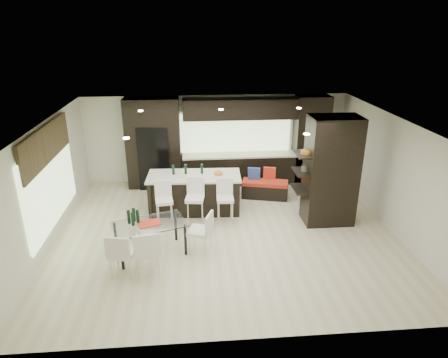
{
  "coord_description": "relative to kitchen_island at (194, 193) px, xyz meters",
  "views": [
    {
      "loc": [
        -0.77,
        -8.45,
        4.74
      ],
      "look_at": [
        0.0,
        0.6,
        1.15
      ],
      "focal_mm": 32.0,
      "sensor_mm": 36.0,
      "label": 1
    }
  ],
  "objects": [
    {
      "name": "ceiling",
      "position": [
        0.73,
        -1.3,
        2.19
      ],
      "size": [
        8.0,
        7.0,
        0.02
      ],
      "primitive_type": "cube",
      "color": "white",
      "rests_on": "ground"
    },
    {
      "name": "back_wall",
      "position": [
        0.73,
        2.2,
        0.84
      ],
      "size": [
        8.0,
        0.02,
        2.7
      ],
      "primitive_type": "cube",
      "color": "silver",
      "rests_on": "ground"
    },
    {
      "name": "partition_column",
      "position": [
        3.33,
        -0.9,
        0.84
      ],
      "size": [
        1.2,
        0.8,
        2.7
      ],
      "primitive_type": "cube",
      "color": "black",
      "rests_on": "ground"
    },
    {
      "name": "dining_table",
      "position": [
        -0.99,
        -2.09,
        -0.14
      ],
      "size": [
        1.71,
        1.3,
        0.73
      ],
      "primitive_type": "cube",
      "rotation": [
        0.0,
        0.0,
        0.34
      ],
      "color": "white",
      "rests_on": "ground"
    },
    {
      "name": "window_back",
      "position": [
        1.33,
        2.16,
        1.04
      ],
      "size": [
        3.4,
        0.04,
        1.2
      ],
      "primitive_type": "cube",
      "color": "#B2D199",
      "rests_on": "back_wall"
    },
    {
      "name": "bench",
      "position": [
        2.03,
        0.67,
        -0.25
      ],
      "size": [
        1.39,
        0.81,
        0.5
      ],
      "primitive_type": "cube",
      "rotation": [
        0.0,
        0.0,
        -0.25
      ],
      "color": "black",
      "rests_on": "ground"
    },
    {
      "name": "stone_accent",
      "position": [
        -3.2,
        -1.1,
        1.74
      ],
      "size": [
        0.08,
        3.0,
        0.8
      ],
      "primitive_type": "cube",
      "color": "brown",
      "rests_on": "left_wall"
    },
    {
      "name": "floor_vase",
      "position": [
        3.03,
        -0.21,
        0.04
      ],
      "size": [
        0.42,
        0.42,
        1.1
      ],
      "primitive_type": null,
      "rotation": [
        0.0,
        0.0,
        0.04
      ],
      "color": "#454F39",
      "rests_on": "ground"
    },
    {
      "name": "ceiling_spots",
      "position": [
        0.73,
        -1.05,
        2.17
      ],
      "size": [
        4.0,
        3.0,
        0.02
      ],
      "primitive_type": "cube",
      "color": "white",
      "rests_on": "ceiling"
    },
    {
      "name": "stool_left",
      "position": [
        -0.75,
        -0.83,
        -0.04
      ],
      "size": [
        0.46,
        0.46,
        0.93
      ],
      "primitive_type": "cube",
      "rotation": [
        0.0,
        0.0,
        0.12
      ],
      "color": "white",
      "rests_on": "ground"
    },
    {
      "name": "chair_end",
      "position": [
        0.09,
        -2.09,
        -0.07
      ],
      "size": [
        0.6,
        0.6,
        0.87
      ],
      "primitive_type": "cube",
      "rotation": [
        0.0,
        0.0,
        1.22
      ],
      "color": "white",
      "rests_on": "ground"
    },
    {
      "name": "left_wall",
      "position": [
        -3.27,
        -1.3,
        0.84
      ],
      "size": [
        0.02,
        7.0,
        2.7
      ],
      "primitive_type": "cube",
      "color": "silver",
      "rests_on": "ground"
    },
    {
      "name": "refrigerator",
      "position": [
        -1.17,
        1.82,
        0.44
      ],
      "size": [
        0.9,
        0.68,
        1.9
      ],
      "primitive_type": "cube",
      "color": "black",
      "rests_on": "ground"
    },
    {
      "name": "right_wall",
      "position": [
        4.73,
        -1.3,
        0.84
      ],
      "size": [
        0.02,
        7.0,
        2.7
      ],
      "primitive_type": "cube",
      "color": "silver",
      "rests_on": "ground"
    },
    {
      "name": "stool_right",
      "position": [
        0.75,
        -0.83,
        -0.04
      ],
      "size": [
        0.42,
        0.42,
        0.93
      ],
      "primitive_type": "cube",
      "rotation": [
        0.0,
        0.0,
        -0.02
      ],
      "color": "white",
      "rests_on": "ground"
    },
    {
      "name": "chair_far",
      "position": [
        -1.46,
        -2.84,
        -0.06
      ],
      "size": [
        0.56,
        0.56,
        0.89
      ],
      "primitive_type": "cube",
      "rotation": [
        0.0,
        0.0,
        -0.18
      ],
      "color": "white",
      "rests_on": "ground"
    },
    {
      "name": "kitchen_island",
      "position": [
        0.0,
        0.0,
        0.0
      ],
      "size": [
        2.47,
        1.15,
        1.01
      ],
      "primitive_type": "cube",
      "rotation": [
        0.0,
        0.0,
        -0.04
      ],
      "color": "black",
      "rests_on": "ground"
    },
    {
      "name": "stool_mid",
      "position": [
        0.0,
        -0.84,
        -0.02
      ],
      "size": [
        0.49,
        0.49,
        0.98
      ],
      "primitive_type": "cube",
      "rotation": [
        0.0,
        0.0,
        -0.14
      ],
      "color": "white",
      "rests_on": "ground"
    },
    {
      "name": "chair_near",
      "position": [
        -0.99,
        -2.85,
        -0.04
      ],
      "size": [
        0.6,
        0.6,
        0.94
      ],
      "primitive_type": "cube",
      "rotation": [
        0.0,
        0.0,
        0.2
      ],
      "color": "white",
      "rests_on": "ground"
    },
    {
      "name": "ground",
      "position": [
        0.73,
        -1.3,
        -0.51
      ],
      "size": [
        8.0,
        8.0,
        0.0
      ],
      "primitive_type": "plane",
      "color": "beige",
      "rests_on": "ground"
    },
    {
      "name": "window_left",
      "position": [
        -3.23,
        -1.1,
        0.84
      ],
      "size": [
        0.04,
        3.2,
        1.9
      ],
      "primitive_type": "cube",
      "color": "#B2D199",
      "rests_on": "left_wall"
    },
    {
      "name": "back_cabinetry",
      "position": [
        1.23,
        1.87,
        0.84
      ],
      "size": [
        6.8,
        0.68,
        2.7
      ],
      "primitive_type": "cube",
      "color": "black",
      "rests_on": "ground"
    }
  ]
}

